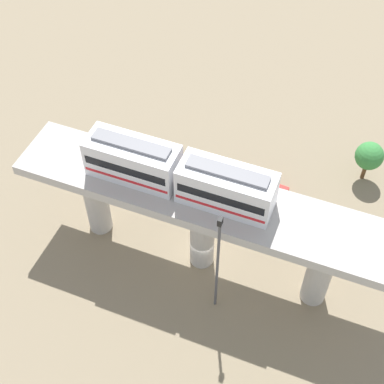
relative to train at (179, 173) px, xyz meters
The scene contains 7 objects.
ground_plane 9.78m from the train, 90.00° to the right, with size 120.00×120.00×0.00m, color #84755B.
viaduct 4.01m from the train, 90.00° to the right, with size 5.20×28.00×8.07m.
train is the anchor object (origin of this frame).
parked_car_blue 12.58m from the train, 34.30° to the left, with size 2.50×4.45×1.76m.
parked_car_red 12.94m from the train, 27.43° to the right, with size 2.10×4.32×1.76m.
tree_mid_lot 19.51m from the train, 42.07° to the right, with size 2.50×2.50×4.09m.
signal_post 6.58m from the train, 128.86° to the right, with size 0.44×0.28×10.67m.
Camera 1 is at (-23.71, -8.52, 38.44)m, focal length 52.81 mm.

